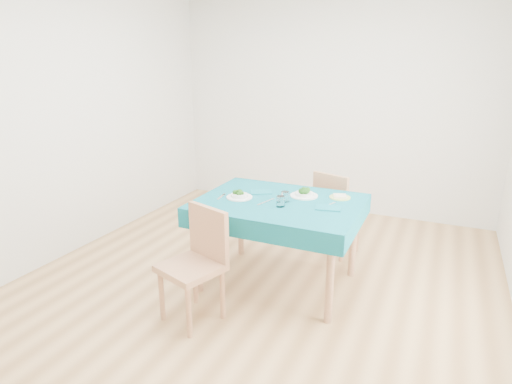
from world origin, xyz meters
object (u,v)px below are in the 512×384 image
at_px(bowl_far, 304,192).
at_px(side_plate, 340,197).
at_px(chair_near, 190,259).
at_px(chair_far, 338,209).
at_px(bowl_near, 239,194).
at_px(table, 279,243).

distance_m(bowl_far, side_plate, 0.30).
distance_m(chair_near, side_plate, 1.37).
bearing_deg(chair_far, bowl_far, 93.94).
height_order(chair_near, side_plate, chair_near).
xyz_separation_m(chair_far, bowl_near, (-0.64, -0.89, 0.32)).
distance_m(bowl_near, bowl_far, 0.55).
relative_size(table, side_plate, 7.38).
bearing_deg(chair_far, bowl_near, 72.42).
height_order(table, bowl_near, bowl_near).
height_order(bowl_far, side_plate, bowl_far).
relative_size(chair_near, side_plate, 5.57).
bearing_deg(table, side_plate, 32.91).
relative_size(chair_near, bowl_near, 4.54).
bearing_deg(chair_near, bowl_far, 79.76).
relative_size(chair_near, bowl_far, 4.22).
xyz_separation_m(chair_near, bowl_far, (0.53, 0.97, 0.29)).
relative_size(bowl_near, bowl_far, 0.93).
relative_size(chair_far, bowl_far, 3.95).
xyz_separation_m(table, chair_near, (-0.38, -0.77, 0.12)).
distance_m(table, bowl_near, 0.54).
distance_m(table, chair_far, 0.89).
height_order(chair_far, bowl_near, chair_far).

